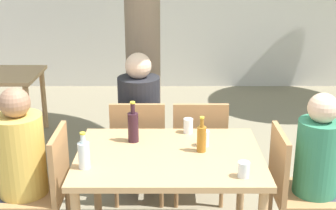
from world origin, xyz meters
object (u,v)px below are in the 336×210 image
at_px(patio_chair_1, 292,185).
at_px(drinking_glass_0, 204,138).
at_px(patio_chair_3, 198,144).
at_px(person_seated_2, 139,129).
at_px(patio_chair_2, 138,145).
at_px(drinking_glass_2, 243,169).
at_px(dining_table_front, 168,166).
at_px(person_seated_1, 327,185).
at_px(person_seated_0, 10,182).
at_px(water_bottle_0, 83,154).
at_px(patio_chair_0, 44,185).
at_px(amber_bottle_2, 200,138).
at_px(wine_bottle_1, 132,126).
at_px(drinking_glass_1, 187,126).

distance_m(patio_chair_1, drinking_glass_0, 0.69).
distance_m(patio_chair_3, person_seated_2, 0.56).
height_order(patio_chair_2, drinking_glass_2, patio_chair_2).
height_order(dining_table_front, person_seated_1, person_seated_1).
relative_size(dining_table_front, person_seated_0, 1.02).
height_order(person_seated_1, water_bottle_0, person_seated_1).
xyz_separation_m(patio_chair_2, person_seated_0, (-0.85, -0.70, 0.02)).
height_order(dining_table_front, patio_chair_2, patio_chair_2).
bearing_deg(patio_chair_3, patio_chair_0, 32.01).
height_order(patio_chair_0, water_bottle_0, water_bottle_0).
bearing_deg(drinking_glass_0, amber_bottle_2, -107.57).
distance_m(patio_chair_1, person_seated_0, 1.96).
relative_size(amber_bottle_2, drinking_glass_0, 2.20).
relative_size(wine_bottle_1, amber_bottle_2, 1.19).
bearing_deg(wine_bottle_1, person_seated_1, -9.14).
relative_size(person_seated_1, water_bottle_0, 4.94).
bearing_deg(amber_bottle_2, dining_table_front, -168.19).
height_order(patio_chair_0, person_seated_2, person_seated_2).
height_order(patio_chair_3, person_seated_2, person_seated_2).
bearing_deg(dining_table_front, patio_chair_1, 0.00).
bearing_deg(person_seated_2, drinking_glass_1, 126.13).
bearing_deg(person_seated_1, drinking_glass_2, 116.81).
bearing_deg(person_seated_2, patio_chair_0, 56.62).
xyz_separation_m(person_seated_0, wine_bottle_1, (0.84, 0.22, 0.33)).
relative_size(patio_chair_1, drinking_glass_1, 8.28).
xyz_separation_m(patio_chair_3, person_seated_0, (-1.35, -0.70, 0.02)).
bearing_deg(patio_chair_1, person_seated_0, 90.00).
height_order(patio_chair_0, drinking_glass_2, patio_chair_0).
xyz_separation_m(patio_chair_0, person_seated_0, (-0.24, -0.00, 0.02)).
height_order(person_seated_0, person_seated_1, person_seated_0).
bearing_deg(amber_bottle_2, patio_chair_0, -177.56).
bearing_deg(patio_chair_1, amber_bottle_2, 85.89).
distance_m(patio_chair_2, person_seated_1, 1.53).
height_order(person_seated_0, wine_bottle_1, person_seated_0).
relative_size(patio_chair_2, person_seated_2, 0.72).
relative_size(wine_bottle_1, drinking_glass_2, 3.05).
height_order(patio_chair_2, drinking_glass_1, patio_chair_2).
bearing_deg(person_seated_1, patio_chair_1, 90.00).
relative_size(person_seated_0, person_seated_2, 0.97).
distance_m(patio_chair_3, person_seated_1, 1.10).
xyz_separation_m(patio_chair_1, wine_bottle_1, (-1.12, 0.22, 0.35)).
distance_m(water_bottle_0, drinking_glass_1, 0.90).
height_order(patio_chair_3, person_seated_0, person_seated_0).
height_order(dining_table_front, drinking_glass_2, drinking_glass_2).
height_order(patio_chair_3, drinking_glass_0, patio_chair_3).
xyz_separation_m(dining_table_front, patio_chair_1, (0.86, 0.00, -0.15)).
relative_size(patio_chair_2, person_seated_0, 0.75).
xyz_separation_m(person_seated_2, drinking_glass_2, (0.71, -1.26, 0.24)).
bearing_deg(drinking_glass_0, dining_table_front, -151.25).
bearing_deg(person_seated_0, amber_bottle_2, 92.00).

